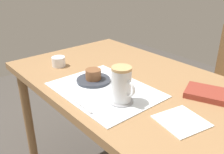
# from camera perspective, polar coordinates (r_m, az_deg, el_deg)

# --- Properties ---
(dining_table) EXTENTS (1.35, 0.74, 0.72)m
(dining_table) POSITION_cam_1_polar(r_m,az_deg,el_deg) (1.15, 6.68, -5.23)
(dining_table) COLOR #997047
(dining_table) RESTS_ON ground_plane
(placemat) EXTENTS (0.45, 0.34, 0.00)m
(placemat) POSITION_cam_1_polar(r_m,az_deg,el_deg) (1.06, -1.65, -2.94)
(placemat) COLOR white
(placemat) RESTS_ON dining_table
(pastry_plate) EXTENTS (0.15, 0.15, 0.01)m
(pastry_plate) POSITION_cam_1_polar(r_m,az_deg,el_deg) (1.13, -4.26, -0.71)
(pastry_plate) COLOR #333842
(pastry_plate) RESTS_ON placemat
(pastry) EXTENTS (0.07, 0.07, 0.05)m
(pastry) POSITION_cam_1_polar(r_m,az_deg,el_deg) (1.12, -4.31, 0.63)
(pastry) COLOR brown
(pastry) RESTS_ON pastry_plate
(coffee_coaster) EXTENTS (0.10, 0.10, 0.00)m
(coffee_coaster) POSITION_cam_1_polar(r_m,az_deg,el_deg) (0.97, 2.08, -5.50)
(coffee_coaster) COLOR #99999E
(coffee_coaster) RESTS_ON placemat
(coffee_mug) EXTENTS (0.11, 0.08, 0.14)m
(coffee_mug) POSITION_cam_1_polar(r_m,az_deg,el_deg) (0.93, 2.23, -1.70)
(coffee_mug) COLOR white
(coffee_mug) RESTS_ON coffee_coaster
(teaspoon) EXTENTS (0.13, 0.01, 0.01)m
(teaspoon) POSITION_cam_1_polar(r_m,az_deg,el_deg) (0.94, -6.88, -6.50)
(teaspoon) COLOR silver
(teaspoon) RESTS_ON placemat
(paper_napkin) EXTENTS (0.18, 0.18, 0.00)m
(paper_napkin) POSITION_cam_1_polar(r_m,az_deg,el_deg) (0.89, 15.58, -9.66)
(paper_napkin) COLOR white
(paper_napkin) RESTS_ON dining_table
(sugar_bowl) EXTENTS (0.07, 0.07, 0.05)m
(sugar_bowl) POSITION_cam_1_polar(r_m,az_deg,el_deg) (1.33, -12.11, 3.48)
(sugar_bowl) COLOR white
(sugar_bowl) RESTS_ON dining_table
(small_book) EXTENTS (0.21, 0.18, 0.02)m
(small_book) POSITION_cam_1_polar(r_m,az_deg,el_deg) (1.08, 21.25, -3.59)
(small_book) COLOR maroon
(small_book) RESTS_ON dining_table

